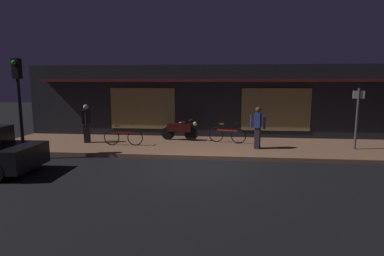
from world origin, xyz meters
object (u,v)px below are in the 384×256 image
Objects in this scene: bicycle_parked at (123,137)px; bicycle_extra at (227,135)px; motorcycle at (180,129)px; sign_post at (357,115)px; person_photographer at (86,123)px; person_bystander at (258,127)px; traffic_light_pole at (18,91)px.

bicycle_parked and bicycle_extra have the same top height.
motorcycle reaches higher than bicycle_parked.
bicycle_extra is at bearing 171.09° from sign_post.
person_photographer is (-3.99, -0.97, 0.38)m from motorcycle.
bicycle_extra is (4.33, 1.01, 0.00)m from bicycle_parked.
motorcycle is 7.29m from sign_post.
sign_post reaches higher than person_bystander.
person_bystander is (3.31, -1.45, 0.38)m from motorcycle.
motorcycle reaches higher than bicycle_extra.
motorcycle is 4.12m from person_photographer.
sign_post is at bearing 3.98° from person_bystander.
person_photographer and person_bystander have the same top height.
bicycle_parked is 4.18m from traffic_light_pole.
bicycle_parked is at bearing 179.52° from person_bystander.
person_photographer is at bearing 62.99° from traffic_light_pole.
person_photographer is 7.32m from person_bystander.
person_bystander is 0.46× the size of traffic_light_pole.
sign_post is at bearing -8.91° from bicycle_extra.
bicycle_extra is 1.67m from person_bystander.
traffic_light_pole is (-8.58, -2.02, 1.45)m from person_bystander.
person_bystander is (7.30, -0.48, 0.00)m from person_photographer.
person_bystander is at bearing 13.28° from traffic_light_pole.
bicycle_parked is at bearing -147.57° from motorcycle.
person_photographer is 11.14m from sign_post.
bicycle_parked is 0.69× the size of sign_post.
bicycle_extra is 5.18m from sign_post.
traffic_light_pole is at bearing -146.58° from motorcycle.
bicycle_parked is 0.46× the size of traffic_light_pole.
motorcycle is at bearing 170.59° from sign_post.
person_photographer is 0.70× the size of sign_post.
bicycle_parked is at bearing -178.65° from sign_post.
person_bystander is (5.52, -0.05, 0.52)m from bicycle_parked.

